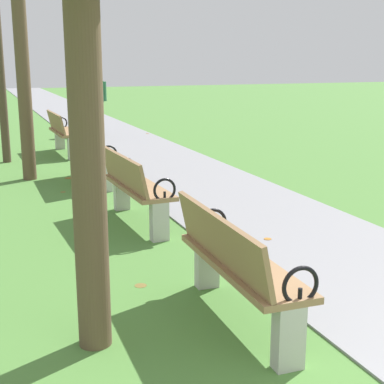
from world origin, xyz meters
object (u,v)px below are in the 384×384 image
(park_bench_3, at_px, (134,186))
(pedestrian_walking, at_px, (97,100))
(park_bench_5, at_px, (63,132))
(park_bench_4, at_px, (92,154))
(park_bench_2, at_px, (236,264))

(park_bench_3, distance_m, pedestrian_walking, 8.76)
(park_bench_3, relative_size, park_bench_5, 1.00)
(park_bench_3, height_order, pedestrian_walking, pedestrian_walking)
(park_bench_3, xyz_separation_m, park_bench_4, (-0.00, 2.62, 0.00))
(park_bench_2, distance_m, park_bench_3, 2.90)
(park_bench_2, distance_m, park_bench_5, 8.59)
(park_bench_3, xyz_separation_m, park_bench_5, (-0.00, 5.69, 0.00))
(park_bench_4, bearing_deg, pedestrian_walking, 77.10)
(park_bench_2, bearing_deg, park_bench_3, 90.00)
(park_bench_5, height_order, pedestrian_walking, pedestrian_walking)
(park_bench_4, bearing_deg, park_bench_5, 90.00)
(park_bench_3, bearing_deg, park_bench_5, 90.00)
(park_bench_2, relative_size, park_bench_3, 1.00)
(park_bench_4, bearing_deg, park_bench_2, -90.00)
(park_bench_2, relative_size, pedestrian_walking, 0.99)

